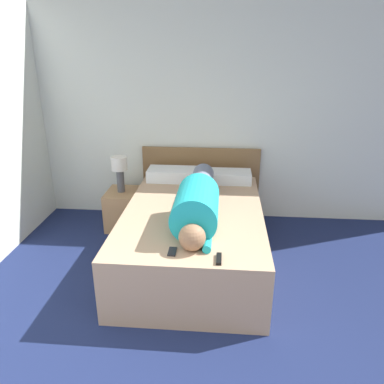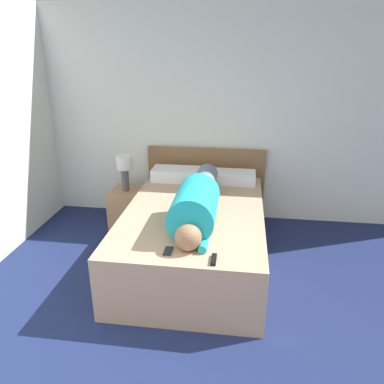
{
  "view_description": "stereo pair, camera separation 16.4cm",
  "coord_description": "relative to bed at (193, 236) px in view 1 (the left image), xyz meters",
  "views": [
    {
      "loc": [
        0.05,
        -0.93,
        2.12
      ],
      "look_at": [
        -0.23,
        2.31,
        0.84
      ],
      "focal_mm": 35.0,
      "sensor_mm": 36.0,
      "label": 1
    },
    {
      "loc": [
        0.21,
        -0.91,
        2.12
      ],
      "look_at": [
        -0.23,
        2.31,
        0.84
      ],
      "focal_mm": 35.0,
      "sensor_mm": 36.0,
      "label": 2
    }
  ],
  "objects": [
    {
      "name": "pillow_second",
      "position": [
        0.34,
        0.86,
        0.36
      ],
      "size": [
        0.55,
        0.31,
        0.13
      ],
      "color": "white",
      "rests_on": "bed"
    },
    {
      "name": "nightstand",
      "position": [
        -0.94,
        0.73,
        -0.06
      ],
      "size": [
        0.36,
        0.47,
        0.47
      ],
      "color": "#A37A51",
      "rests_on": "ground_plane"
    },
    {
      "name": "cell_phone",
      "position": [
        -0.1,
        -0.84,
        0.3
      ],
      "size": [
        0.06,
        0.13,
        0.01
      ],
      "color": "black",
      "rests_on": "bed"
    },
    {
      "name": "wall_back",
      "position": [
        0.23,
        1.21,
        1.01
      ],
      "size": [
        5.69,
        0.06,
        2.6
      ],
      "color": "silver",
      "rests_on": "ground_plane"
    },
    {
      "name": "table_lamp",
      "position": [
        -0.94,
        0.73,
        0.47
      ],
      "size": [
        0.19,
        0.19,
        0.44
      ],
      "color": "#4C4C51",
      "rests_on": "nightstand"
    },
    {
      "name": "person_lying",
      "position": [
        0.06,
        -0.19,
        0.46
      ],
      "size": [
        0.4,
        1.68,
        0.4
      ],
      "color": "#936B4C",
      "rests_on": "bed"
    },
    {
      "name": "pillow_near_headboard",
      "position": [
        -0.33,
        0.86,
        0.37
      ],
      "size": [
        0.58,
        0.31,
        0.14
      ],
      "color": "white",
      "rests_on": "bed"
    },
    {
      "name": "headboard",
      "position": [
        0.0,
        1.14,
        0.17
      ],
      "size": [
        1.49,
        0.04,
        0.92
      ],
      "color": "brown",
      "rests_on": "ground_plane"
    },
    {
      "name": "bed",
      "position": [
        0.0,
        0.0,
        0.0
      ],
      "size": [
        1.37,
        2.09,
        0.59
      ],
      "color": "tan",
      "rests_on": "ground_plane"
    },
    {
      "name": "tv_remote",
      "position": [
        0.27,
        -0.92,
        0.31
      ],
      "size": [
        0.04,
        0.15,
        0.02
      ],
      "color": "black",
      "rests_on": "bed"
    }
  ]
}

